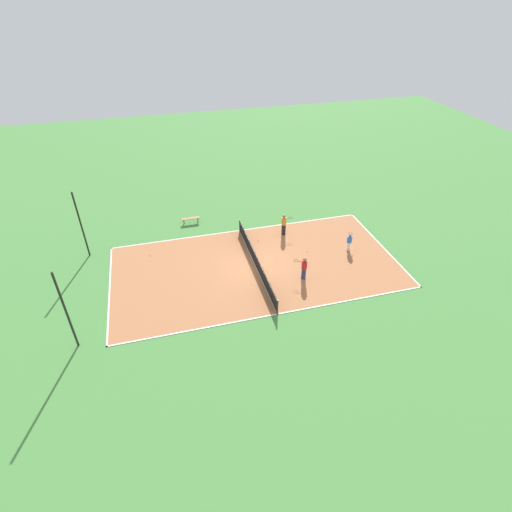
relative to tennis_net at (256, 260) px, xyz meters
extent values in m
plane|color=#47843D|center=(0.00, 0.00, -0.54)|extent=(80.00, 80.00, 0.00)
cube|color=#AD6B42|center=(0.00, 0.00, -0.53)|extent=(10.09, 19.76, 0.02)
cube|color=white|center=(-4.99, 0.00, -0.52)|extent=(0.10, 19.76, 0.00)
cube|color=white|center=(4.99, 0.00, -0.52)|extent=(0.10, 19.76, 0.00)
cube|color=white|center=(0.00, -9.83, -0.52)|extent=(10.09, 0.10, 0.00)
cube|color=white|center=(0.00, 9.83, -0.52)|extent=(10.09, 0.10, 0.00)
cube|color=white|center=(0.00, 0.00, -0.52)|extent=(10.09, 0.10, 0.00)
cylinder|color=black|center=(-4.89, 0.00, -0.01)|extent=(0.10, 0.10, 1.02)
cylinder|color=black|center=(4.89, 0.00, -0.01)|extent=(0.10, 0.10, 1.02)
cube|color=black|center=(0.00, 0.00, -0.03)|extent=(9.79, 0.03, 0.97)
cube|color=white|center=(0.00, 0.00, 0.42)|extent=(9.79, 0.04, 0.06)
cube|color=olive|center=(7.24, 3.59, -0.11)|extent=(0.36, 1.44, 0.04)
cylinder|color=#4C4C51|center=(7.24, 3.02, -0.34)|extent=(0.08, 0.08, 0.41)
cylinder|color=#4C4C51|center=(7.24, 4.16, -0.34)|extent=(0.08, 0.08, 0.41)
cube|color=white|center=(0.21, -7.13, -0.18)|extent=(0.32, 0.30, 0.68)
cylinder|color=blue|center=(0.21, -7.13, 0.40)|extent=(0.49, 0.49, 0.48)
sphere|color=#A87A56|center=(0.21, -7.13, 0.74)|extent=(0.20, 0.20, 0.20)
cylinder|color=#262626|center=(0.48, -7.30, 0.52)|extent=(0.26, 0.17, 0.03)
torus|color=black|center=(0.72, -7.44, 0.52)|extent=(0.42, 0.42, 0.02)
cube|color=navy|center=(-2.15, -2.71, -0.10)|extent=(0.32, 0.32, 0.85)
cylinder|color=red|center=(-2.15, -2.71, 0.62)|extent=(0.51, 0.51, 0.59)
sphere|color=#A87A56|center=(-2.15, -2.71, 1.05)|extent=(0.25, 0.25, 0.25)
cylinder|color=#262626|center=(-1.94, -2.46, 0.77)|extent=(0.20, 0.23, 0.03)
torus|color=black|center=(-1.76, -2.25, 0.77)|extent=(0.43, 0.43, 0.02)
cube|color=black|center=(3.53, -3.18, -0.08)|extent=(0.24, 0.28, 0.87)
cylinder|color=orange|center=(3.53, -3.18, 0.66)|extent=(0.42, 0.42, 0.61)
sphere|color=#A87A56|center=(3.53, -3.18, 1.09)|extent=(0.26, 0.26, 0.26)
cylinder|color=#262626|center=(3.59, -3.50, 0.81)|extent=(0.08, 0.28, 0.03)
torus|color=black|center=(3.64, -3.77, 0.81)|extent=(0.36, 0.36, 0.02)
sphere|color=#CCE033|center=(0.78, -4.12, -0.49)|extent=(0.07, 0.07, 0.07)
sphere|color=#CCE033|center=(3.27, 7.07, -0.49)|extent=(0.07, 0.07, 0.07)
sphere|color=#CCE033|center=(3.12, -1.03, -0.49)|extent=(0.07, 0.07, 0.07)
cylinder|color=black|center=(-4.50, 11.34, 1.98)|extent=(0.12, 0.12, 5.05)
cylinder|color=black|center=(4.50, 11.34, 1.98)|extent=(0.12, 0.12, 5.05)
camera|label=1|loc=(-21.66, 5.84, 16.07)|focal=28.00mm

